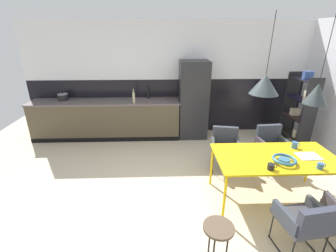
{
  "coord_description": "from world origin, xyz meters",
  "views": [
    {
      "loc": [
        -0.26,
        -2.76,
        2.38
      ],
      "look_at": [
        -0.12,
        0.9,
        0.9
      ],
      "focal_mm": 24.82,
      "sensor_mm": 36.0,
      "label": 1
    }
  ],
  "objects_px": {
    "refrigerator_column": "(193,100)",
    "armchair_near_window": "(225,143)",
    "bottle_spice_small": "(148,93)",
    "pendant_lamp_over_table_near": "(265,84)",
    "mug_glass_clear": "(295,145)",
    "armchair_by_stool": "(271,142)",
    "open_shelf_unit": "(299,109)",
    "open_book": "(308,156)",
    "mug_white_ceramic": "(271,167)",
    "mug_short_terracotta": "(320,166)",
    "armchair_head_of_table": "(307,220)",
    "side_stool": "(218,230)",
    "bottle_oil_tall": "(134,98)",
    "dining_table": "(276,159)",
    "pendant_lamp_over_table_far": "(317,94)",
    "cooking_pot": "(63,97)",
    "fruit_bowl": "(284,160)"
  },
  "relations": [
    {
      "from": "refrigerator_column",
      "to": "armchair_near_window",
      "type": "bearing_deg",
      "value": -75.02
    },
    {
      "from": "bottle_spice_small",
      "to": "pendant_lamp_over_table_near",
      "type": "xyz_separation_m",
      "value": [
        1.58,
        -2.63,
        0.76
      ]
    },
    {
      "from": "mug_glass_clear",
      "to": "armchair_by_stool",
      "type": "bearing_deg",
      "value": 92.15
    },
    {
      "from": "refrigerator_column",
      "to": "open_shelf_unit",
      "type": "xyz_separation_m",
      "value": [
        2.19,
        -0.63,
        -0.04
      ]
    },
    {
      "from": "armchair_by_stool",
      "to": "mug_glass_clear",
      "type": "xyz_separation_m",
      "value": [
        0.02,
        -0.66,
        0.27
      ]
    },
    {
      "from": "open_book",
      "to": "mug_white_ceramic",
      "type": "xyz_separation_m",
      "value": [
        -0.69,
        -0.31,
        0.04
      ]
    },
    {
      "from": "mug_glass_clear",
      "to": "mug_short_terracotta",
      "type": "height_order",
      "value": "mug_glass_clear"
    },
    {
      "from": "armchair_head_of_table",
      "to": "side_stool",
      "type": "relative_size",
      "value": 1.51
    },
    {
      "from": "mug_glass_clear",
      "to": "bottle_oil_tall",
      "type": "relative_size",
      "value": 0.41
    },
    {
      "from": "mug_white_ceramic",
      "to": "pendant_lamp_over_table_near",
      "type": "bearing_deg",
      "value": 109.34
    },
    {
      "from": "dining_table",
      "to": "pendant_lamp_over_table_far",
      "type": "distance_m",
      "value": 1.02
    },
    {
      "from": "mug_white_ceramic",
      "to": "refrigerator_column",
      "type": "bearing_deg",
      "value": 103.04
    },
    {
      "from": "open_book",
      "to": "mug_short_terracotta",
      "type": "height_order",
      "value": "mug_short_terracotta"
    },
    {
      "from": "mug_white_ceramic",
      "to": "bottle_spice_small",
      "type": "height_order",
      "value": "bottle_spice_small"
    },
    {
      "from": "mug_white_ceramic",
      "to": "armchair_head_of_table",
      "type": "bearing_deg",
      "value": -75.05
    },
    {
      "from": "open_shelf_unit",
      "to": "pendant_lamp_over_table_far",
      "type": "relative_size",
      "value": 1.52
    },
    {
      "from": "refrigerator_column",
      "to": "mug_glass_clear",
      "type": "relative_size",
      "value": 13.7
    },
    {
      "from": "armchair_head_of_table",
      "to": "cooking_pot",
      "type": "distance_m",
      "value": 5.18
    },
    {
      "from": "open_shelf_unit",
      "to": "fruit_bowl",
      "type": "bearing_deg",
      "value": -33.84
    },
    {
      "from": "dining_table",
      "to": "bottle_spice_small",
      "type": "relative_size",
      "value": 6.13
    },
    {
      "from": "pendant_lamp_over_table_near",
      "to": "side_stool",
      "type": "bearing_deg",
      "value": -125.66
    },
    {
      "from": "mug_short_terracotta",
      "to": "pendant_lamp_over_table_far",
      "type": "xyz_separation_m",
      "value": [
        -0.07,
        0.31,
        0.87
      ]
    },
    {
      "from": "armchair_near_window",
      "to": "cooking_pot",
      "type": "xyz_separation_m",
      "value": [
        -3.43,
        1.58,
        0.48
      ]
    },
    {
      "from": "side_stool",
      "to": "armchair_near_window",
      "type": "bearing_deg",
      "value": 73.32
    },
    {
      "from": "bottle_spice_small",
      "to": "pendant_lamp_over_table_near",
      "type": "bearing_deg",
      "value": -58.95
    },
    {
      "from": "armchair_by_stool",
      "to": "armchair_near_window",
      "type": "bearing_deg",
      "value": -5.67
    },
    {
      "from": "armchair_head_of_table",
      "to": "side_stool",
      "type": "xyz_separation_m",
      "value": [
        -0.98,
        -0.06,
        -0.05
      ]
    },
    {
      "from": "armchair_by_stool",
      "to": "side_stool",
      "type": "height_order",
      "value": "armchair_by_stool"
    },
    {
      "from": "refrigerator_column",
      "to": "mug_white_ceramic",
      "type": "distance_m",
      "value": 2.81
    },
    {
      "from": "bottle_spice_small",
      "to": "side_stool",
      "type": "xyz_separation_m",
      "value": [
        0.88,
        -3.62,
        -0.58
      ]
    },
    {
      "from": "open_book",
      "to": "mug_glass_clear",
      "type": "relative_size",
      "value": 2.32
    },
    {
      "from": "cooking_pot",
      "to": "open_shelf_unit",
      "type": "bearing_deg",
      "value": -7.96
    },
    {
      "from": "pendant_lamp_over_table_near",
      "to": "armchair_near_window",
      "type": "bearing_deg",
      "value": 97.76
    },
    {
      "from": "bottle_oil_tall",
      "to": "cooking_pot",
      "type": "bearing_deg",
      "value": 169.83
    },
    {
      "from": "mug_white_ceramic",
      "to": "bottle_oil_tall",
      "type": "distance_m",
      "value": 3.24
    },
    {
      "from": "open_shelf_unit",
      "to": "dining_table",
      "type": "bearing_deg",
      "value": -36.68
    },
    {
      "from": "bottle_spice_small",
      "to": "mug_short_terracotta",
      "type": "bearing_deg",
      "value": -51.56
    },
    {
      "from": "armchair_head_of_table",
      "to": "pendant_lamp_over_table_near",
      "type": "bearing_deg",
      "value": 98.22
    },
    {
      "from": "armchair_near_window",
      "to": "cooking_pot",
      "type": "height_order",
      "value": "cooking_pot"
    },
    {
      "from": "pendant_lamp_over_table_near",
      "to": "bottle_oil_tall",
      "type": "bearing_deg",
      "value": 130.25
    },
    {
      "from": "dining_table",
      "to": "open_shelf_unit",
      "type": "relative_size",
      "value": 1.04
    },
    {
      "from": "armchair_by_stool",
      "to": "mug_glass_clear",
      "type": "relative_size",
      "value": 6.12
    },
    {
      "from": "mug_glass_clear",
      "to": "cooking_pot",
      "type": "relative_size",
      "value": 0.58
    },
    {
      "from": "armchair_head_of_table",
      "to": "mug_white_ceramic",
      "type": "height_order",
      "value": "mug_white_ceramic"
    },
    {
      "from": "armchair_near_window",
      "to": "pendant_lamp_over_table_near",
      "type": "bearing_deg",
      "value": 108.87
    },
    {
      "from": "armchair_head_of_table",
      "to": "fruit_bowl",
      "type": "height_order",
      "value": "fruit_bowl"
    },
    {
      "from": "fruit_bowl",
      "to": "side_stool",
      "type": "bearing_deg",
      "value": -141.95
    },
    {
      "from": "mug_glass_clear",
      "to": "mug_short_terracotta",
      "type": "xyz_separation_m",
      "value": [
        0.02,
        -0.58,
        -0.01
      ]
    },
    {
      "from": "armchair_near_window",
      "to": "mug_glass_clear",
      "type": "bearing_deg",
      "value": 153.12
    },
    {
      "from": "bottle_oil_tall",
      "to": "pendant_lamp_over_table_near",
      "type": "height_order",
      "value": "pendant_lamp_over_table_near"
    }
  ]
}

